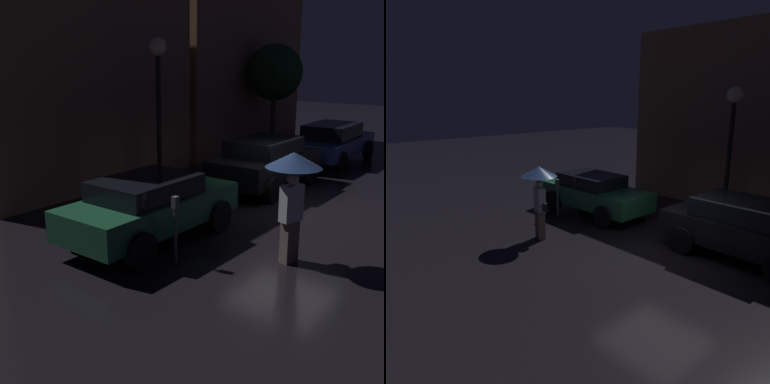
# 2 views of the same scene
# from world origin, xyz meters

# --- Properties ---
(ground_plane) EXTENTS (60.00, 60.00, 0.00)m
(ground_plane) POSITION_xyz_m (0.00, 0.00, 0.00)
(ground_plane) COLOR black
(building_facade_left) EXTENTS (7.40, 3.00, 6.38)m
(building_facade_left) POSITION_xyz_m (-1.20, 6.50, 3.19)
(building_facade_left) COLOR #8C664C
(building_facade_left) RESTS_ON ground
(parked_car_green) EXTENTS (4.02, 1.88, 1.37)m
(parked_car_green) POSITION_xyz_m (-3.69, 1.28, 0.74)
(parked_car_green) COLOR #1E5638
(parked_car_green) RESTS_ON ground
(parked_car_black) EXTENTS (3.91, 1.96, 1.48)m
(parked_car_black) POSITION_xyz_m (1.45, 1.44, 0.79)
(parked_car_black) COLOR black
(parked_car_black) RESTS_ON ground
(pedestrian_with_umbrella) EXTENTS (1.01, 1.01, 2.09)m
(pedestrian_with_umbrella) POSITION_xyz_m (-2.99, -1.53, 1.62)
(pedestrian_with_umbrella) COLOR #66564C
(pedestrian_with_umbrella) RESTS_ON ground
(parking_meter) EXTENTS (0.12, 0.10, 1.28)m
(parking_meter) POSITION_xyz_m (-4.27, 0.14, 0.79)
(parking_meter) COLOR #4C5154
(parking_meter) RESTS_ON ground
(street_lamp_near) EXTENTS (0.49, 0.49, 4.24)m
(street_lamp_near) POSITION_xyz_m (-0.33, 3.94, 3.18)
(street_lamp_near) COLOR black
(street_lamp_near) RESTS_ON ground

